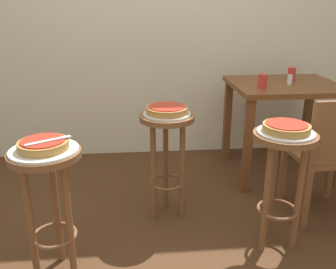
{
  "coord_description": "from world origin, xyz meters",
  "views": [
    {
      "loc": [
        -0.23,
        -1.77,
        1.39
      ],
      "look_at": [
        -0.04,
        0.3,
        0.64
      ],
      "focal_mm": 39.69,
      "sensor_mm": 36.0,
      "label": 1
    }
  ],
  "objects_px": {
    "stool_foreground": "(49,188)",
    "cup_far_edge": "(292,74)",
    "pizza_middle": "(286,127)",
    "dining_table": "(284,100)",
    "condiment_shaker": "(290,80)",
    "pizza_leftside": "(167,110)",
    "pizza_foreground": "(43,145)",
    "stool_middle": "(282,166)",
    "serving_plate_leftside": "(167,114)",
    "cup_near_edge": "(262,81)",
    "wooden_chair": "(329,154)",
    "pizza_server_knife": "(48,141)",
    "serving_plate_middle": "(286,132)",
    "stool_leftside": "(167,144)",
    "serving_plate_foreground": "(44,150)"
  },
  "relations": [
    {
      "from": "pizza_leftside",
      "to": "wooden_chair",
      "type": "height_order",
      "value": "wooden_chair"
    },
    {
      "from": "serving_plate_leftside",
      "to": "stool_middle",
      "type": "bearing_deg",
      "value": -33.65
    },
    {
      "from": "serving_plate_foreground",
      "to": "condiment_shaker",
      "type": "relative_size",
      "value": 4.25
    },
    {
      "from": "stool_middle",
      "to": "pizza_leftside",
      "type": "bearing_deg",
      "value": 146.35
    },
    {
      "from": "cup_near_edge",
      "to": "serving_plate_leftside",
      "type": "bearing_deg",
      "value": -150.92
    },
    {
      "from": "serving_plate_middle",
      "to": "pizza_middle",
      "type": "xyz_separation_m",
      "value": [
        0.0,
        0.0,
        0.03
      ]
    },
    {
      "from": "serving_plate_middle",
      "to": "stool_foreground",
      "type": "bearing_deg",
      "value": -173.41
    },
    {
      "from": "serving_plate_middle",
      "to": "stool_leftside",
      "type": "distance_m",
      "value": 0.77
    },
    {
      "from": "pizza_server_knife",
      "to": "pizza_leftside",
      "type": "bearing_deg",
      "value": 12.84
    },
    {
      "from": "pizza_foreground",
      "to": "serving_plate_leftside",
      "type": "height_order",
      "value": "pizza_foreground"
    },
    {
      "from": "serving_plate_middle",
      "to": "serving_plate_leftside",
      "type": "height_order",
      "value": "same"
    },
    {
      "from": "dining_table",
      "to": "pizza_server_knife",
      "type": "xyz_separation_m",
      "value": [
        -1.61,
        -1.15,
        0.13
      ]
    },
    {
      "from": "cup_far_edge",
      "to": "stool_middle",
      "type": "bearing_deg",
      "value": -113.42
    },
    {
      "from": "stool_leftside",
      "to": "condiment_shaker",
      "type": "height_order",
      "value": "condiment_shaker"
    },
    {
      "from": "stool_foreground",
      "to": "stool_leftside",
      "type": "xyz_separation_m",
      "value": [
        0.64,
        0.55,
        0.0
      ]
    },
    {
      "from": "stool_leftside",
      "to": "wooden_chair",
      "type": "relative_size",
      "value": 0.84
    },
    {
      "from": "serving_plate_foreground",
      "to": "condiment_shaker",
      "type": "distance_m",
      "value": 1.97
    },
    {
      "from": "serving_plate_middle",
      "to": "condiment_shaker",
      "type": "bearing_deg",
      "value": 67.08
    },
    {
      "from": "serving_plate_foreground",
      "to": "condiment_shaker",
      "type": "xyz_separation_m",
      "value": [
        1.65,
        1.08,
        0.1
      ]
    },
    {
      "from": "pizza_middle",
      "to": "dining_table",
      "type": "bearing_deg",
      "value": 68.65
    },
    {
      "from": "pizza_middle",
      "to": "pizza_foreground",
      "type": "bearing_deg",
      "value": -173.41
    },
    {
      "from": "serving_plate_leftside",
      "to": "cup_far_edge",
      "type": "xyz_separation_m",
      "value": [
        1.08,
        0.65,
        0.12
      ]
    },
    {
      "from": "dining_table",
      "to": "pizza_server_knife",
      "type": "relative_size",
      "value": 3.85
    },
    {
      "from": "serving_plate_foreground",
      "to": "pizza_middle",
      "type": "xyz_separation_m",
      "value": [
        1.26,
        0.15,
        0.03
      ]
    },
    {
      "from": "cup_near_edge",
      "to": "wooden_chair",
      "type": "distance_m",
      "value": 0.74
    },
    {
      "from": "pizza_leftside",
      "to": "cup_far_edge",
      "type": "height_order",
      "value": "cup_far_edge"
    },
    {
      "from": "dining_table",
      "to": "cup_near_edge",
      "type": "distance_m",
      "value": 0.35
    },
    {
      "from": "pizza_foreground",
      "to": "dining_table",
      "type": "relative_size",
      "value": 0.28
    },
    {
      "from": "serving_plate_leftside",
      "to": "condiment_shaker",
      "type": "xyz_separation_m",
      "value": [
        1.01,
        0.52,
        0.1
      ]
    },
    {
      "from": "cup_far_edge",
      "to": "condiment_shaker",
      "type": "xyz_separation_m",
      "value": [
        -0.07,
        -0.13,
        -0.02
      ]
    },
    {
      "from": "stool_foreground",
      "to": "cup_far_edge",
      "type": "xyz_separation_m",
      "value": [
        1.72,
        1.21,
        0.32
      ]
    },
    {
      "from": "stool_middle",
      "to": "cup_far_edge",
      "type": "relative_size",
      "value": 6.42
    },
    {
      "from": "stool_middle",
      "to": "cup_near_edge",
      "type": "distance_m",
      "value": 0.9
    },
    {
      "from": "pizza_middle",
      "to": "wooden_chair",
      "type": "distance_m",
      "value": 0.56
    },
    {
      "from": "cup_near_edge",
      "to": "pizza_leftside",
      "type": "bearing_deg",
      "value": -150.92
    },
    {
      "from": "serving_plate_middle",
      "to": "dining_table",
      "type": "bearing_deg",
      "value": 68.65
    },
    {
      "from": "stool_leftside",
      "to": "serving_plate_leftside",
      "type": "relative_size",
      "value": 2.35
    },
    {
      "from": "dining_table",
      "to": "pizza_server_knife",
      "type": "distance_m",
      "value": 1.98
    },
    {
      "from": "condiment_shaker",
      "to": "wooden_chair",
      "type": "bearing_deg",
      "value": -88.25
    },
    {
      "from": "cup_far_edge",
      "to": "pizza_server_knife",
      "type": "bearing_deg",
      "value": -143.92
    },
    {
      "from": "serving_plate_foreground",
      "to": "stool_leftside",
      "type": "distance_m",
      "value": 0.87
    },
    {
      "from": "pizza_middle",
      "to": "condiment_shaker",
      "type": "relative_size",
      "value": 3.3
    },
    {
      "from": "serving_plate_leftside",
      "to": "stool_foreground",
      "type": "bearing_deg",
      "value": -139.15
    },
    {
      "from": "dining_table",
      "to": "wooden_chair",
      "type": "bearing_deg",
      "value": -87.63
    },
    {
      "from": "serving_plate_middle",
      "to": "wooden_chair",
      "type": "distance_m",
      "value": 0.55
    },
    {
      "from": "serving_plate_middle",
      "to": "pizza_server_knife",
      "type": "xyz_separation_m",
      "value": [
        -1.23,
        -0.17,
        0.06
      ]
    },
    {
      "from": "stool_foreground",
      "to": "pizza_leftside",
      "type": "relative_size",
      "value": 2.69
    },
    {
      "from": "serving_plate_foreground",
      "to": "pizza_leftside",
      "type": "distance_m",
      "value": 0.85
    },
    {
      "from": "serving_plate_middle",
      "to": "pizza_server_knife",
      "type": "relative_size",
      "value": 1.42
    },
    {
      "from": "serving_plate_middle",
      "to": "pizza_leftside",
      "type": "xyz_separation_m",
      "value": [
        -0.61,
        0.41,
        0.03
      ]
    }
  ]
}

